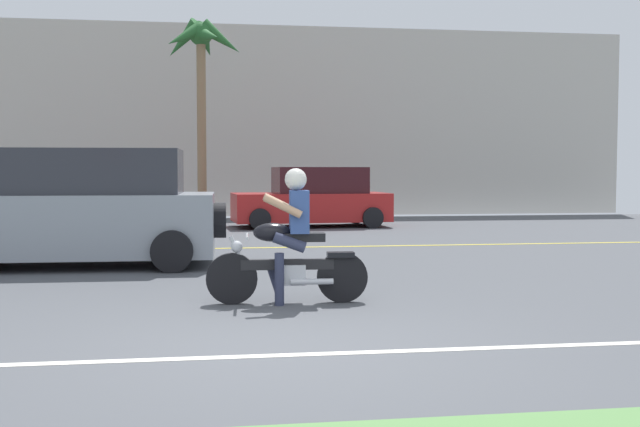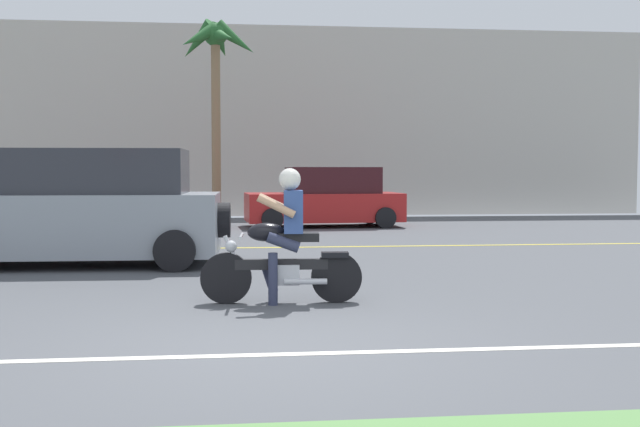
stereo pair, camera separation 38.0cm
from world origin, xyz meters
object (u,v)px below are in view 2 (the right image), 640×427
(parked_car_2, at_px, (326,199))
(suv_nearby, at_px, (84,209))
(palm_tree_0, at_px, (215,55))
(parked_car_1, at_px, (92,206))
(motorcyclist, at_px, (283,246))

(parked_car_2, bearing_deg, suv_nearby, -121.74)
(palm_tree_0, bearing_deg, parked_car_1, -127.91)
(palm_tree_0, bearing_deg, motorcyclist, -85.27)
(motorcyclist, height_order, parked_car_1, motorcyclist)
(motorcyclist, distance_m, suv_nearby, 4.90)
(suv_nearby, height_order, parked_car_1, suv_nearby)
(motorcyclist, relative_size, parked_car_2, 0.44)
(motorcyclist, height_order, palm_tree_0, palm_tree_0)
(suv_nearby, height_order, parked_car_2, suv_nearby)
(suv_nearby, distance_m, parked_car_1, 5.98)
(suv_nearby, bearing_deg, motorcyclist, -52.39)
(motorcyclist, bearing_deg, parked_car_1, 112.08)
(suv_nearby, xyz_separation_m, parked_car_1, (-0.98, 5.89, -0.23))
(motorcyclist, distance_m, parked_car_1, 10.55)
(parked_car_2, relative_size, palm_tree_0, 0.73)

